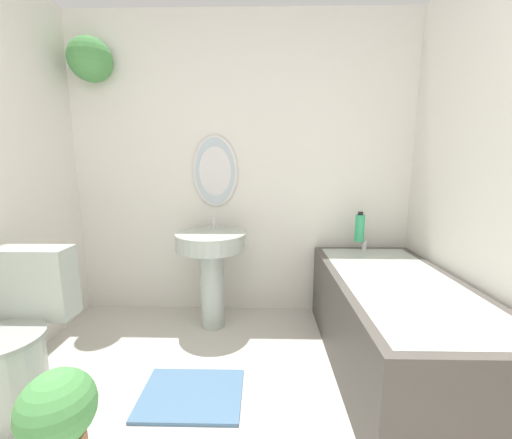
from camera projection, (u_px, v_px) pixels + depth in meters
name	position (u px, v px, depth m)	size (l,w,h in m)	color
wall_back	(232.00, 162.00, 2.55)	(2.84, 0.32, 2.40)	silver
toilet	(16.00, 342.00, 1.60)	(0.41, 0.53, 0.80)	#B2BCB2
pedestal_sink	(211.00, 258.00, 2.36)	(0.52, 0.52, 0.84)	#B2BCB2
bathtub	(396.00, 324.00, 1.89)	(0.75, 1.51, 0.65)	#4C4742
shampoo_bottle	(360.00, 228.00, 2.44)	(0.07, 0.07, 0.23)	#38B275
potted_plant	(58.00, 415.00, 1.26)	(0.30, 0.30, 0.44)	#9E6042
bath_mat	(192.00, 395.00, 1.70)	(0.55, 0.40, 0.02)	#4C7093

